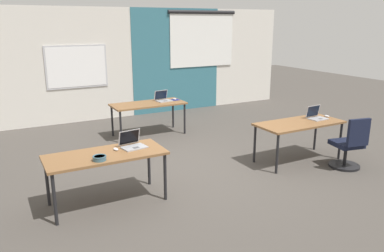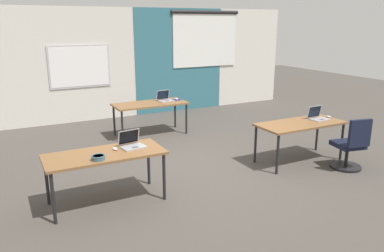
% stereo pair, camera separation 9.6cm
% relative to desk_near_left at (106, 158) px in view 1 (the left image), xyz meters
% --- Properties ---
extents(ground_plane, '(24.00, 24.00, 0.00)m').
position_rel_desk_near_left_xyz_m(ground_plane, '(1.75, 0.60, -0.66)').
color(ground_plane, '#47423D').
extents(back_wall_assembly, '(10.00, 0.27, 2.80)m').
position_rel_desk_near_left_xyz_m(back_wall_assembly, '(1.80, 4.80, 0.75)').
color(back_wall_assembly, silver).
rests_on(back_wall_assembly, ground).
extents(desk_near_left, '(1.60, 0.70, 0.72)m').
position_rel_desk_near_left_xyz_m(desk_near_left, '(0.00, 0.00, 0.00)').
color(desk_near_left, brown).
rests_on(desk_near_left, ground).
extents(desk_near_right, '(1.60, 0.70, 0.72)m').
position_rel_desk_near_left_xyz_m(desk_near_right, '(3.50, 0.00, 0.00)').
color(desk_near_right, brown).
rests_on(desk_near_right, ground).
extents(desk_far_center, '(1.60, 0.70, 0.72)m').
position_rel_desk_near_left_xyz_m(desk_far_center, '(1.75, 2.80, 0.00)').
color(desk_far_center, brown).
rests_on(desk_far_center, ground).
extents(laptop_near_right_end, '(0.34, 0.29, 0.24)m').
position_rel_desk_near_left_xyz_m(laptop_near_right_end, '(3.95, 0.04, 0.11)').
color(laptop_near_right_end, '#9E9EA3').
rests_on(laptop_near_right_end, desk_near_right).
extents(mouse_near_right_end, '(0.06, 0.10, 0.03)m').
position_rel_desk_near_left_xyz_m(mouse_near_right_end, '(4.22, 0.05, 0.08)').
color(mouse_near_right_end, silver).
rests_on(mouse_near_right_end, desk_near_right).
extents(chair_near_right_end, '(0.52, 0.57, 0.92)m').
position_rel_desk_near_left_xyz_m(chair_near_right_end, '(3.99, -0.70, -0.28)').
color(chair_near_right_end, black).
rests_on(chair_near_right_end, ground).
extents(laptop_far_right, '(0.36, 0.32, 0.23)m').
position_rel_desk_near_left_xyz_m(laptop_far_right, '(2.14, 2.87, 0.11)').
color(laptop_far_right, '#9E9EA3').
rests_on(laptop_far_right, desk_far_center).
extents(mousepad_far_right, '(0.22, 0.19, 0.00)m').
position_rel_desk_near_left_xyz_m(mousepad_far_right, '(2.41, 2.85, 0.06)').
color(mousepad_far_right, navy).
rests_on(mousepad_far_right, desk_far_center).
extents(mouse_far_right, '(0.08, 0.11, 0.03)m').
position_rel_desk_near_left_xyz_m(mouse_far_right, '(2.41, 2.85, 0.08)').
color(mouse_far_right, silver).
rests_on(mouse_far_right, mousepad_far_right).
extents(laptop_near_left_inner, '(0.37, 0.33, 0.23)m').
position_rel_desk_near_left_xyz_m(laptop_near_left_inner, '(0.42, 0.09, 0.11)').
color(laptop_near_left_inner, '#9E9EA3').
rests_on(laptop_near_left_inner, desk_near_left).
extents(mouse_near_left_inner, '(0.07, 0.11, 0.03)m').
position_rel_desk_near_left_xyz_m(mouse_near_left_inner, '(0.16, 0.07, 0.08)').
color(mouse_near_left_inner, silver).
rests_on(mouse_near_left_inner, desk_near_left).
extents(snack_bowl, '(0.18, 0.18, 0.06)m').
position_rel_desk_near_left_xyz_m(snack_bowl, '(-0.14, -0.22, 0.10)').
color(snack_bowl, '#3D6070').
rests_on(snack_bowl, desk_near_left).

